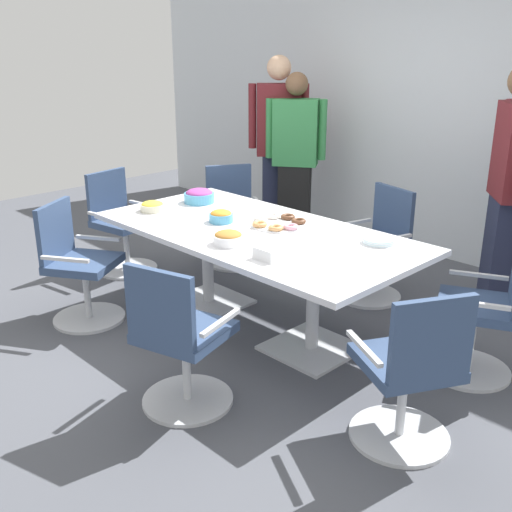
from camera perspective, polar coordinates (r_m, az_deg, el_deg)
name	(u,v)px	position (r m, az deg, el deg)	size (l,w,h in m)	color
ground_plane	(256,325)	(4.61, 0.00, -6.50)	(10.00, 10.00, 0.01)	#4C4F56
back_wall	(438,110)	(6.09, 16.77, 13.02)	(8.00, 0.10, 2.80)	silver
conference_table	(256,246)	(4.36, 0.00, 0.93)	(2.40, 1.20, 0.75)	silver
office_chair_0	(180,344)	(3.49, -7.20, -8.26)	(0.67, 0.67, 0.91)	silver
office_chair_1	(410,377)	(3.26, 14.31, -10.96)	(0.73, 0.73, 0.91)	silver
office_chair_2	(484,316)	(4.06, 20.65, -5.28)	(0.72, 0.72, 0.91)	silver
office_chair_3	(376,250)	(5.05, 11.24, 0.58)	(0.66, 0.66, 0.91)	silver
office_chair_4	(233,221)	(5.75, -2.19, 3.34)	(0.73, 0.73, 0.91)	silver
office_chair_5	(121,227)	(5.68, -12.59, 2.65)	(0.62, 0.62, 0.91)	silver
office_chair_6	(78,269)	(4.73, -16.42, -1.23)	(0.74, 0.74, 0.91)	silver
person_standing_0	(278,145)	(6.34, 2.10, 10.37)	(0.48, 0.50, 1.88)	#232842
person_standing_1	(295,157)	(6.20, 3.71, 9.26)	(0.55, 0.43, 1.73)	black
person_standing_2	(510,186)	(4.97, 22.80, 6.09)	(0.45, 0.52, 1.87)	#232842
snack_bowl_chips_orange	(221,216)	(4.50, -3.31, 3.77)	(0.18, 0.18, 0.09)	#4C9EC6
snack_bowl_pretzels	(228,238)	(4.01, -2.63, 1.73)	(0.21, 0.21, 0.09)	white
snack_bowl_chips_yellow	(152,206)	(4.86, -9.74, 4.65)	(0.19, 0.19, 0.08)	beige
snack_bowl_candy_mix	(199,196)	(5.06, -5.38, 5.67)	(0.25, 0.25, 0.12)	#4C9EC6
donut_platter	(278,223)	(4.43, 2.09, 3.14)	(0.40, 0.40, 0.04)	white
plate_stack	(379,241)	(4.11, 11.49, 1.42)	(0.22, 0.22, 0.04)	white
napkin_pile	(271,252)	(3.75, 1.39, 0.33)	(0.16, 0.16, 0.08)	white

